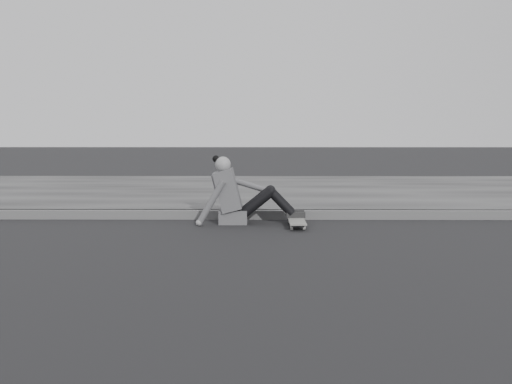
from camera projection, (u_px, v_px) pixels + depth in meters
ground at (346, 262)px, 5.14m from camera, size 80.00×80.00×0.00m
curb at (317, 215)px, 7.70m from camera, size 24.00×0.16×0.12m
sidewalk at (301, 191)px, 10.71m from camera, size 24.00×6.00×0.12m
skateboard at (297, 221)px, 7.09m from camera, size 0.20×0.78×0.09m
seated_woman at (238, 196)px, 7.31m from camera, size 1.38×0.46×0.88m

